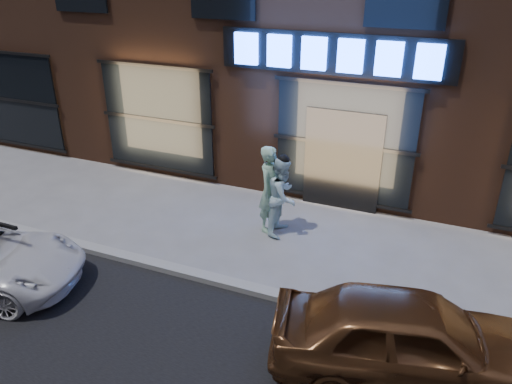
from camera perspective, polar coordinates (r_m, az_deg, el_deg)
ground at (r=9.08m, az=3.32°, el=-12.24°), size 90.00×90.00×0.00m
curb at (r=9.04m, az=3.33°, el=-11.94°), size 60.00×0.25×0.12m
man_bowtie at (r=10.75m, az=1.71°, el=0.34°), size 0.57×0.77×1.95m
man_cap at (r=10.69m, az=3.06°, el=-0.45°), size 0.67×0.85×1.74m
gold_sedan at (r=7.63m, az=17.38°, el=-15.68°), size 4.23×2.46×1.35m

